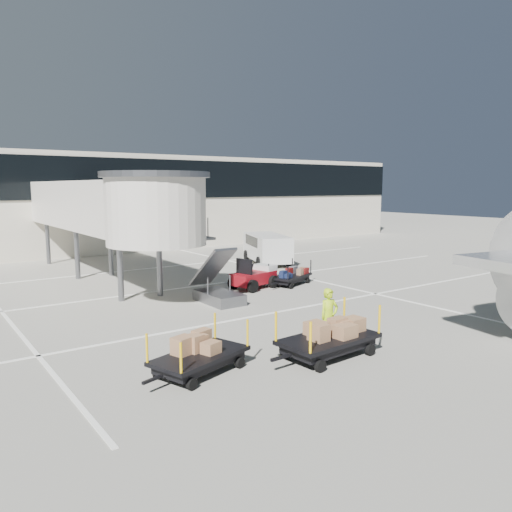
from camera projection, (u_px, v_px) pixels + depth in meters
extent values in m
plane|color=#ADA99A|center=(313.00, 321.00, 20.11)|extent=(140.00, 140.00, 0.00)
cube|color=white|center=(283.00, 311.00, 21.72)|extent=(40.00, 0.15, 0.02)
cube|color=white|center=(203.00, 285.00, 27.36)|extent=(40.00, 0.15, 0.02)
cube|color=white|center=(151.00, 268.00, 33.00)|extent=(40.00, 0.15, 0.02)
cube|color=white|center=(278.00, 272.00, 31.62)|extent=(0.15, 30.00, 0.02)
cube|color=beige|center=(84.00, 202.00, 43.73)|extent=(64.00, 12.00, 8.00)
cube|color=black|center=(106.00, 178.00, 38.57)|extent=(64.00, 0.12, 3.20)
cube|color=silver|center=(92.00, 205.00, 29.30)|extent=(3.00, 18.00, 2.80)
cylinder|color=silver|center=(156.00, 211.00, 22.04)|extent=(4.40, 4.40, 3.00)
cylinder|color=slate|center=(155.00, 175.00, 21.82)|extent=(4.80, 4.80, 0.25)
cylinder|color=slate|center=(120.00, 271.00, 23.48)|extent=(0.28, 0.28, 2.90)
cylinder|color=slate|center=(160.00, 267.00, 24.63)|extent=(0.28, 0.28, 2.90)
cylinder|color=slate|center=(77.00, 254.00, 29.12)|extent=(0.28, 0.28, 2.90)
cylinder|color=slate|center=(111.00, 252.00, 30.27)|extent=(0.28, 0.28, 2.90)
cylinder|color=slate|center=(48.00, 243.00, 34.76)|extent=(0.28, 0.28, 2.90)
cylinder|color=slate|center=(77.00, 241.00, 35.91)|extent=(0.28, 0.28, 2.90)
cube|color=slate|center=(219.00, 297.00, 23.30)|extent=(1.40, 2.60, 0.50)
cube|color=slate|center=(212.00, 267.00, 23.59)|extent=(1.20, 2.60, 2.06)
cube|color=slate|center=(197.00, 238.00, 24.55)|extent=(1.40, 1.20, 0.12)
cube|color=maroon|center=(254.00, 278.00, 26.48)|extent=(2.70, 1.73, 0.62)
cube|color=silver|center=(265.00, 268.00, 27.11)|extent=(0.97, 1.28, 0.36)
cube|color=black|center=(244.00, 268.00, 25.85)|extent=(0.36, 1.04, 0.94)
cylinder|color=black|center=(253.00, 286.00, 25.45)|extent=(0.71, 0.40, 0.67)
cylinder|color=black|center=(234.00, 283.00, 26.34)|extent=(0.71, 0.40, 0.67)
cylinder|color=black|center=(273.00, 282.00, 26.68)|extent=(0.71, 0.40, 0.67)
cylinder|color=black|center=(255.00, 279.00, 27.57)|extent=(0.71, 0.40, 0.67)
cube|color=black|center=(290.00, 276.00, 27.45)|extent=(2.96, 2.18, 0.11)
cube|color=black|center=(290.00, 279.00, 27.47)|extent=(2.64, 1.90, 0.22)
cube|color=black|center=(274.00, 283.00, 26.12)|extent=(0.61, 0.28, 0.07)
cylinder|color=black|center=(291.00, 286.00, 26.40)|extent=(0.33, 0.22, 0.30)
cylinder|color=black|center=(272.00, 284.00, 27.06)|extent=(0.33, 0.22, 0.30)
cylinder|color=black|center=(308.00, 281.00, 27.93)|extent=(0.33, 0.22, 0.30)
cylinder|color=black|center=(289.00, 278.00, 28.59)|extent=(0.33, 0.22, 0.30)
cylinder|color=black|center=(288.00, 273.00, 26.01)|extent=(0.06, 0.06, 0.80)
cylinder|color=black|center=(269.00, 271.00, 26.67)|extent=(0.06, 0.06, 0.80)
cylinder|color=black|center=(311.00, 267.00, 28.11)|extent=(0.06, 0.06, 0.80)
cylinder|color=black|center=(292.00, 265.00, 28.77)|extent=(0.06, 0.06, 0.80)
cube|color=maroon|center=(299.00, 271.00, 27.87)|extent=(0.47, 0.44, 0.28)
cube|color=#56555B|center=(287.00, 272.00, 27.33)|extent=(0.40, 0.36, 0.34)
cube|color=maroon|center=(303.00, 270.00, 27.88)|extent=(0.49, 0.37, 0.37)
cube|color=#131D3D|center=(293.00, 271.00, 27.91)|extent=(0.43, 0.37, 0.28)
cube|color=#131D3D|center=(292.00, 272.00, 27.75)|extent=(0.55, 0.48, 0.23)
cube|color=#846048|center=(288.00, 276.00, 26.49)|extent=(0.50, 0.42, 0.25)
cube|color=#131D3D|center=(288.00, 271.00, 27.67)|extent=(0.57, 0.48, 0.35)
cube|color=#56555B|center=(284.00, 273.00, 27.56)|extent=(0.48, 0.42, 0.22)
cube|color=#846048|center=(289.00, 271.00, 27.99)|extent=(0.52, 0.41, 0.26)
cube|color=#131D3D|center=(298.00, 272.00, 27.84)|extent=(0.53, 0.43, 0.25)
cube|color=black|center=(329.00, 339.00, 15.81)|extent=(3.40, 1.86, 0.13)
cube|color=black|center=(329.00, 345.00, 15.84)|extent=(3.05, 1.59, 0.27)
cube|color=black|center=(281.00, 357.00, 14.56)|extent=(0.77, 0.14, 0.09)
cylinder|color=black|center=(320.00, 366.00, 14.58)|extent=(0.38, 0.18, 0.37)
cylinder|color=black|center=(286.00, 353.00, 15.72)|extent=(0.38, 0.18, 0.37)
cylinder|color=black|center=(370.00, 350.00, 16.03)|extent=(0.38, 0.18, 0.37)
cylinder|color=black|center=(335.00, 339.00, 17.16)|extent=(0.38, 0.18, 0.37)
cylinder|color=yellow|center=(310.00, 339.00, 14.18)|extent=(0.08, 0.08, 0.99)
cylinder|color=yellow|center=(276.00, 327.00, 15.32)|extent=(0.08, 0.08, 0.99)
cylinder|color=yellow|center=(379.00, 320.00, 16.17)|extent=(0.08, 0.08, 0.99)
cylinder|color=yellow|center=(344.00, 311.00, 17.31)|extent=(0.08, 0.08, 0.99)
cube|color=#A87951|center=(339.00, 323.00, 16.58)|extent=(0.47, 0.42, 0.41)
cube|color=#A87951|center=(304.00, 338.00, 14.95)|extent=(0.63, 0.47, 0.46)
cube|color=#A87951|center=(337.00, 331.00, 15.62)|extent=(0.71, 0.55, 0.46)
cube|color=#A87951|center=(318.00, 339.00, 14.94)|extent=(0.72, 0.58, 0.41)
cube|color=#A87951|center=(317.00, 328.00, 16.03)|extent=(0.68, 0.46, 0.44)
cube|color=#A87951|center=(351.00, 329.00, 15.90)|extent=(0.71, 0.59, 0.41)
cube|color=black|center=(200.00, 356.00, 14.45)|extent=(3.23, 2.27, 0.12)
cube|color=black|center=(200.00, 361.00, 14.47)|extent=(2.88, 1.97, 0.24)
cube|color=black|center=(153.00, 379.00, 13.04)|extent=(0.67, 0.28, 0.08)
cylinder|color=black|center=(192.00, 384.00, 13.30)|extent=(0.36, 0.23, 0.33)
cylinder|color=black|center=(158.00, 373.00, 14.08)|extent=(0.36, 0.23, 0.33)
cylinder|color=black|center=(240.00, 363.00, 14.92)|extent=(0.36, 0.23, 0.33)
cylinder|color=black|center=(207.00, 354.00, 15.70)|extent=(0.36, 0.23, 0.33)
cylinder|color=yellow|center=(181.00, 359.00, 12.88)|extent=(0.07, 0.07, 0.88)
cylinder|color=yellow|center=(147.00, 349.00, 13.67)|extent=(0.07, 0.07, 0.88)
cylinder|color=yellow|center=(248.00, 334.00, 15.10)|extent=(0.07, 0.07, 0.88)
cylinder|color=yellow|center=(215.00, 326.00, 15.89)|extent=(0.07, 0.07, 0.88)
cube|color=#A87951|center=(228.00, 341.00, 14.77)|extent=(0.74, 0.65, 0.49)
cube|color=#A87951|center=(175.00, 355.00, 13.73)|extent=(0.59, 0.52, 0.37)
cube|color=#A87951|center=(220.00, 339.00, 15.07)|extent=(0.55, 0.52, 0.44)
cube|color=#A87951|center=(215.00, 348.00, 14.30)|extent=(0.66, 0.53, 0.41)
cube|color=#A87951|center=(204.00, 337.00, 15.13)|extent=(0.73, 0.61, 0.52)
cube|color=#A87951|center=(206.00, 344.00, 14.61)|extent=(0.51, 0.54, 0.46)
imported|color=#ADD616|center=(329.00, 317.00, 17.01)|extent=(0.77, 0.56, 1.97)
cube|color=silver|center=(267.00, 247.00, 35.00)|extent=(3.91, 5.74, 1.72)
cube|color=silver|center=(258.00, 248.00, 37.32)|extent=(2.13, 1.30, 1.00)
cube|color=black|center=(266.00, 240.00, 35.15)|extent=(3.22, 3.88, 0.69)
cylinder|color=black|center=(259.00, 262.00, 33.14)|extent=(0.52, 0.80, 0.75)
cylinder|color=black|center=(289.00, 261.00, 33.67)|extent=(0.52, 0.80, 0.75)
cylinder|color=black|center=(247.00, 255.00, 36.54)|extent=(0.52, 0.80, 0.75)
cylinder|color=black|center=(274.00, 254.00, 37.07)|extent=(0.52, 0.80, 0.75)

